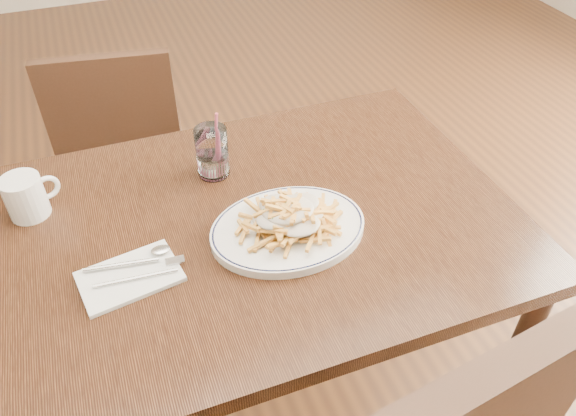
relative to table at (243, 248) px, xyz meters
name	(u,v)px	position (x,y,z in m)	size (l,w,h in m)	color
floor	(254,403)	(0.00, 0.00, -0.67)	(7.00, 7.00, 0.00)	black
table	(243,248)	(0.00, 0.00, 0.00)	(1.20, 0.80, 0.75)	black
chair_far	(124,145)	(-0.19, 0.80, -0.19)	(0.45, 0.45, 0.85)	black
fries_plate	(288,229)	(0.08, -0.07, 0.09)	(0.41, 0.38, 0.02)	white
loaded_fries	(288,214)	(0.08, -0.07, 0.13)	(0.21, 0.17, 0.06)	gold
napkin	(130,277)	(-0.25, -0.08, 0.08)	(0.19, 0.12, 0.01)	white
cutlery	(128,272)	(-0.25, -0.07, 0.09)	(0.20, 0.08, 0.01)	silver
water_glass	(213,155)	(-0.01, 0.19, 0.13)	(0.08, 0.08, 0.17)	white
coffee_mug	(26,196)	(-0.42, 0.19, 0.13)	(0.12, 0.09, 0.09)	white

